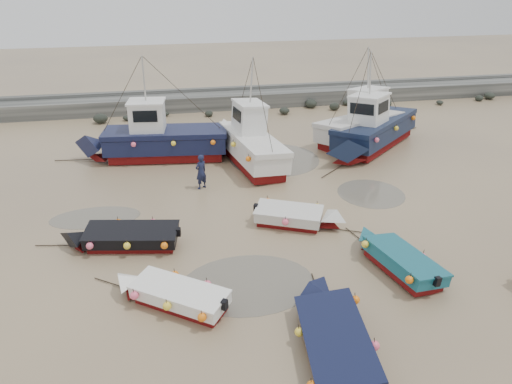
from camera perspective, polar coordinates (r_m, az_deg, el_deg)
The scene contains 16 objects.
ground at distance 22.36m, azimuth 2.76°, elevation -4.88°, with size 120.00×120.00×0.00m, color #9E8862.
seawall at distance 42.42m, azimuth -4.48°, elevation 10.37°, with size 60.00×4.92×1.50m.
puddle_a at distance 19.15m, azimuth -0.93°, elevation -10.41°, with size 5.12×5.12×0.01m, color #615B4F.
puddle_b at distance 26.93m, azimuth 13.00°, elevation -0.16°, with size 3.48×3.48×0.01m, color #615B4F.
puddle_c at distance 24.98m, azimuth -17.89°, elevation -2.79°, with size 4.23×4.23×0.01m, color #615B4F.
puddle_d at distance 30.97m, azimuth 2.10°, elevation 3.79°, with size 5.55×5.55×0.01m, color #615B4F.
dinghy_0 at distance 18.06m, azimuth -9.62°, elevation -11.11°, with size 4.95×3.96×1.43m.
dinghy_1 at distance 16.31m, azimuth 9.10°, elevation -15.63°, with size 2.77×6.62×1.43m.
dinghy_2 at distance 20.47m, azimuth 15.75°, elevation -7.10°, with size 2.46×5.71×1.43m.
dinghy_4 at distance 21.93m, azimuth -14.92°, elevation -4.77°, with size 6.17×2.53×1.43m.
dinghy_5 at distance 22.91m, azimuth 4.70°, elevation -2.58°, with size 4.98×2.99×1.43m.
cabin_boat_0 at distance 31.21m, azimuth -11.43°, elevation 6.05°, with size 10.62×3.78×6.22m.
cabin_boat_1 at distance 29.96m, azimuth -0.94°, elevation 5.83°, with size 3.43×9.68×6.22m.
cabin_boat_2 at distance 33.15m, azimuth 13.12°, elevation 6.98°, with size 8.88×8.07×6.22m.
cabin_boat_3 at distance 34.20m, azimuth 12.59°, elevation 7.66°, with size 8.84×5.45×6.22m.
person at distance 27.02m, azimuth -6.22°, elevation 0.43°, with size 0.70×0.46×1.91m, color #171B37.
Camera 1 is at (-4.93, -18.84, 10.98)m, focal length 35.00 mm.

